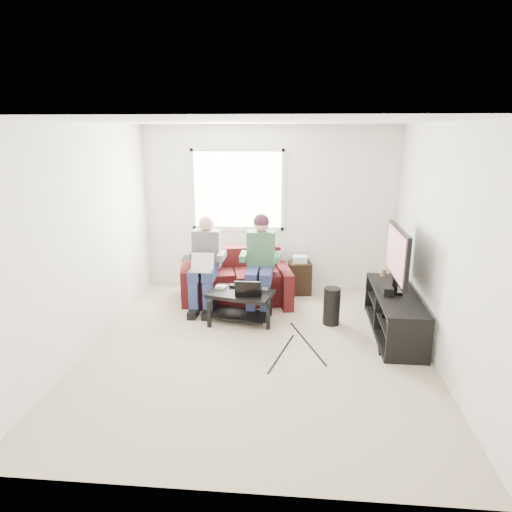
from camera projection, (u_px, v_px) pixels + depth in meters
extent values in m
plane|color=#BAA891|center=(257.00, 348.00, 5.44)|extent=(4.50, 4.50, 0.00)
plane|color=white|center=(257.00, 121.00, 4.74)|extent=(4.50, 4.50, 0.00)
plane|color=white|center=(269.00, 209.00, 7.25)|extent=(4.50, 0.00, 4.50)
plane|color=white|center=(226.00, 326.00, 2.93)|extent=(4.50, 0.00, 4.50)
plane|color=white|center=(84.00, 239.00, 5.26)|extent=(0.00, 4.50, 4.50)
plane|color=white|center=(441.00, 246.00, 4.92)|extent=(0.00, 4.50, 4.50)
cube|color=white|center=(238.00, 190.00, 7.20)|extent=(1.40, 0.01, 1.20)
cube|color=silver|center=(238.00, 190.00, 7.19)|extent=(1.48, 0.04, 1.28)
cube|color=#4B1214|center=(235.00, 289.00, 6.90)|extent=(1.45, 0.98, 0.38)
cube|color=#4B1214|center=(237.00, 259.00, 7.09)|extent=(1.35, 0.47, 0.39)
cube|color=#4B1214|center=(187.00, 282.00, 6.94)|extent=(0.32, 0.83, 0.54)
cube|color=#4B1214|center=(284.00, 285.00, 6.81)|extent=(0.32, 0.83, 0.54)
cube|color=#4B1214|center=(212.00, 274.00, 6.84)|extent=(0.75, 0.72, 0.10)
cube|color=#4B1214|center=(257.00, 275.00, 6.78)|extent=(0.75, 0.72, 0.10)
cube|color=navy|center=(196.00, 273.00, 6.46)|extent=(0.16, 0.45, 0.14)
cube|color=navy|center=(210.00, 274.00, 6.45)|extent=(0.16, 0.45, 0.14)
cube|color=navy|center=(194.00, 298.00, 6.37)|extent=(0.13, 0.13, 0.48)
cube|color=navy|center=(208.00, 299.00, 6.35)|extent=(0.13, 0.13, 0.48)
cube|color=#5E5E63|center=(207.00, 249.00, 6.69)|extent=(0.40, 0.22, 0.55)
sphere|color=tan|center=(206.00, 224.00, 6.61)|extent=(0.22, 0.22, 0.22)
cube|color=navy|center=(252.00, 275.00, 6.40)|extent=(0.16, 0.45, 0.14)
cube|color=navy|center=(266.00, 275.00, 6.38)|extent=(0.16, 0.45, 0.14)
cube|color=navy|center=(251.00, 300.00, 6.30)|extent=(0.13, 0.13, 0.48)
cube|color=navy|center=(265.00, 301.00, 6.28)|extent=(0.13, 0.13, 0.48)
cube|color=#494B4B|center=(261.00, 250.00, 6.62)|extent=(0.40, 0.22, 0.55)
sphere|color=tan|center=(261.00, 225.00, 6.54)|extent=(0.22, 0.22, 0.22)
sphere|color=#371B23|center=(261.00, 222.00, 6.53)|extent=(0.23, 0.23, 0.23)
cube|color=black|center=(240.00, 294.00, 6.11)|extent=(0.94, 0.70, 0.05)
cube|color=black|center=(241.00, 315.00, 6.19)|extent=(0.84, 0.61, 0.02)
cube|color=black|center=(209.00, 314.00, 5.98)|extent=(0.05, 0.05, 0.37)
cube|color=black|center=(268.00, 316.00, 5.91)|extent=(0.05, 0.05, 0.37)
cube|color=black|center=(215.00, 301.00, 6.41)|extent=(0.05, 0.05, 0.37)
cube|color=black|center=(270.00, 303.00, 6.35)|extent=(0.05, 0.05, 0.37)
cube|color=silver|center=(221.00, 287.00, 6.23)|extent=(0.15, 0.12, 0.04)
cube|color=black|center=(235.00, 286.00, 6.28)|extent=(0.15, 0.11, 0.04)
cube|color=gray|center=(264.00, 288.00, 6.21)|extent=(0.16, 0.13, 0.04)
cube|color=black|center=(396.00, 295.00, 5.70)|extent=(0.51, 1.65, 0.04)
cube|color=black|center=(394.00, 313.00, 5.77)|extent=(0.47, 1.59, 0.03)
cube|color=black|center=(393.00, 331.00, 5.83)|extent=(0.51, 1.65, 0.06)
cube|color=black|center=(409.00, 342.00, 5.00)|extent=(0.49, 0.05, 0.55)
cube|color=black|center=(383.00, 292.00, 6.54)|extent=(0.49, 0.05, 0.55)
cube|color=black|center=(395.00, 289.00, 5.78)|extent=(0.12, 0.40, 0.04)
cube|color=black|center=(395.00, 283.00, 5.76)|extent=(0.06, 0.06, 0.12)
cube|color=black|center=(398.00, 254.00, 5.66)|extent=(0.05, 1.10, 0.65)
cube|color=#D6325E|center=(395.00, 253.00, 5.66)|extent=(0.01, 1.01, 0.58)
cube|color=black|center=(385.00, 286.00, 5.79)|extent=(0.12, 0.50, 0.10)
cylinder|color=#9D7743|center=(383.00, 273.00, 6.29)|extent=(0.08, 0.08, 0.12)
cube|color=silver|center=(402.00, 323.00, 5.37)|extent=(0.30, 0.22, 0.06)
cube|color=gray|center=(390.00, 301.00, 6.04)|extent=(0.34, 0.26, 0.08)
cube|color=black|center=(395.00, 311.00, 5.71)|extent=(0.38, 0.30, 0.07)
cylinder|color=black|center=(332.00, 306.00, 6.06)|extent=(0.22, 0.22, 0.50)
cube|color=black|center=(384.00, 347.00, 5.44)|extent=(0.19, 0.44, 0.02)
cube|color=black|center=(300.00, 278.00, 7.22)|extent=(0.34, 0.34, 0.51)
cube|color=silver|center=(300.00, 259.00, 7.14)|extent=(0.22, 0.18, 0.10)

